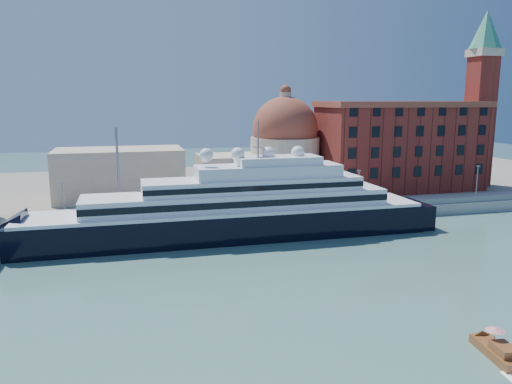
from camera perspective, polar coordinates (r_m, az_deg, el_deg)
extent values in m
plane|color=#365E5B|center=(73.28, 0.82, -9.96)|extent=(400.00, 400.00, 0.00)
cube|color=gray|center=(104.69, -4.17, -2.99)|extent=(180.00, 10.00, 2.50)
cube|color=slate|center=(144.45, -7.16, 0.60)|extent=(260.00, 72.00, 2.00)
cube|color=slate|center=(99.96, -3.71, -2.54)|extent=(180.00, 0.10, 1.20)
cube|color=black|center=(93.91, -3.21, -3.99)|extent=(75.84, 11.67, 6.32)
cube|color=black|center=(107.84, 16.97, -2.65)|extent=(5.83, 10.70, 5.83)
cube|color=white|center=(93.12, -3.23, -1.97)|extent=(73.90, 11.86, 0.58)
cube|color=white|center=(93.16, -2.07, -0.85)|extent=(56.39, 9.72, 2.92)
cube|color=black|center=(88.51, -1.38, -1.45)|extent=(56.39, 0.15, 1.17)
cube|color=white|center=(93.33, -0.33, 0.88)|extent=(40.84, 8.75, 2.53)
cube|color=white|center=(93.71, 1.40, 2.42)|extent=(27.23, 7.78, 2.33)
cube|color=white|center=(94.01, 2.54, 3.63)|extent=(15.56, 6.81, 1.56)
cylinder|color=slate|center=(92.54, 0.25, 6.07)|extent=(0.29, 0.29, 6.81)
sphere|color=white|center=(90.78, -5.71, 4.21)|extent=(2.53, 2.53, 2.53)
sphere|color=white|center=(91.87, -2.10, 4.33)|extent=(2.53, 2.53, 2.53)
sphere|color=white|center=(93.31, 1.40, 4.43)|extent=(2.53, 2.53, 2.53)
sphere|color=white|center=(95.08, 4.79, 4.51)|extent=(2.53, 2.53, 2.53)
cube|color=brown|center=(58.37, 25.81, -16.22)|extent=(3.05, 6.83, 1.10)
cube|color=brown|center=(57.16, 26.50, -15.82)|extent=(2.10, 2.95, 0.88)
cylinder|color=slate|center=(58.20, 25.62, -14.79)|extent=(0.07, 0.07, 1.76)
cone|color=red|center=(57.80, 25.70, -13.90)|extent=(1.98, 1.98, 0.44)
cube|color=maroon|center=(138.11, 16.08, 4.85)|extent=(42.00, 18.00, 22.00)
cube|color=brown|center=(137.54, 16.33, 9.62)|extent=(43.00, 19.00, 1.50)
cube|color=maroon|center=(151.36, 24.11, 7.28)|extent=(6.00, 6.00, 35.00)
cube|color=beige|center=(151.74, 24.65, 14.25)|extent=(7.00, 7.00, 2.00)
cone|color=#419070|center=(152.35, 24.83, 16.50)|extent=(8.40, 8.40, 10.00)
cylinder|color=beige|center=(131.61, 3.31, 3.23)|extent=(18.00, 18.00, 14.00)
sphere|color=brown|center=(130.78, 3.35, 7.14)|extent=(17.00, 17.00, 17.00)
cylinder|color=beige|center=(130.56, 3.39, 10.65)|extent=(3.00, 3.00, 3.00)
cube|color=beige|center=(126.34, -2.47, 2.01)|extent=(18.00, 14.00, 10.00)
cube|color=beige|center=(125.39, -15.29, 2.05)|extent=(30.00, 16.00, 12.00)
cylinder|color=slate|center=(99.67, -21.09, -1.27)|extent=(0.24, 0.24, 8.00)
cube|color=slate|center=(98.97, -21.24, 1.05)|extent=(0.80, 0.30, 0.25)
cylinder|color=slate|center=(100.70, -3.89, -0.47)|extent=(0.24, 0.24, 8.00)
cube|color=slate|center=(100.00, -3.92, 1.84)|extent=(0.80, 0.30, 0.25)
cylinder|color=slate|center=(110.21, 11.61, 0.29)|extent=(0.24, 0.24, 8.00)
cube|color=slate|center=(109.57, 11.69, 2.40)|extent=(0.80, 0.30, 0.25)
cylinder|color=slate|center=(126.30, 23.92, 0.88)|extent=(0.24, 0.24, 8.00)
cube|color=slate|center=(125.74, 24.05, 2.73)|extent=(0.80, 0.30, 0.25)
cylinder|color=slate|center=(100.15, -15.47, 2.01)|extent=(0.50, 0.50, 18.00)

